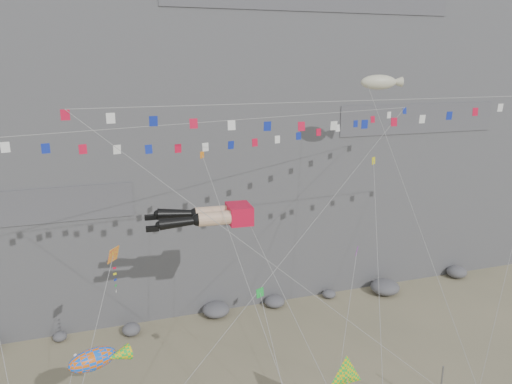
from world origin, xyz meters
TOP-DOWN VIEW (x-y plane):
  - cliff at (0.00, 32.00)m, footprint 80.00×28.00m
  - talus_boulders at (0.00, 17.00)m, footprint 60.00×3.00m
  - legs_kite at (-2.69, 6.71)m, footprint 10.46×16.56m
  - flag_banner_upper at (-0.16, 7.32)m, footprint 32.30×16.15m
  - flag_banner_lower at (5.22, 2.24)m, footprint 32.92×5.09m
  - harlequin_kite at (-9.42, 3.05)m, footprint 5.62×7.29m
  - fish_windsock at (-11.01, 0.95)m, footprint 5.56×6.08m
  - delta_kite at (3.46, -2.01)m, footprint 2.67×5.58m
  - blimp_windsock at (12.39, 10.63)m, footprint 4.15×14.75m
  - small_kite_a at (-2.65, 8.37)m, footprint 3.60×16.25m
  - small_kite_b at (6.74, 3.14)m, footprint 6.86×8.72m
  - small_kite_c at (-1.35, 0.12)m, footprint 1.45×7.37m
  - small_kite_d at (10.29, 7.29)m, footprint 8.02×15.89m

SIDE VIEW (x-z plane):
  - talus_boulders at x=0.00m, z-range 0.00..1.20m
  - delta_kite at x=3.46m, z-range 1.34..8.89m
  - fish_windsock at x=-11.01m, z-range 2.68..12.16m
  - small_kite_c at x=-1.35m, z-range 4.08..16.39m
  - small_kite_b at x=6.74m, z-range 3.32..18.12m
  - harlequin_kite at x=-9.42m, z-range 5.23..20.05m
  - legs_kite at x=-2.69m, z-range 3.07..23.55m
  - small_kite_d at x=10.29m, z-range 4.26..27.62m
  - small_kite_a at x=-2.65m, z-range 5.06..28.47m
  - flag_banner_upper at x=-0.16m, z-range 6.44..33.06m
  - flag_banner_lower at x=5.22m, z-range 9.38..33.05m
  - blimp_windsock at x=12.39m, z-range 8.98..34.92m
  - cliff at x=0.00m, z-range 0.00..50.00m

